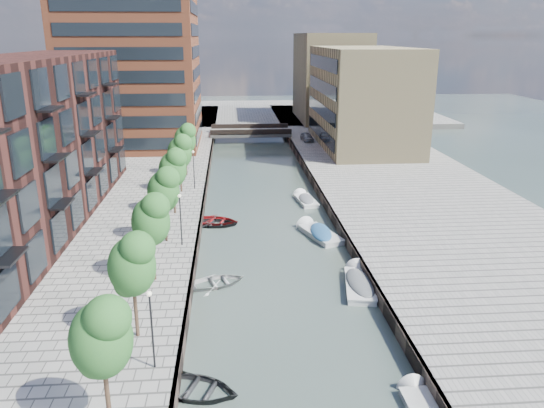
{
  "coord_description": "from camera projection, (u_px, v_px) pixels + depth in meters",
  "views": [
    {
      "loc": [
        -3.18,
        -14.79,
        16.56
      ],
      "look_at": [
        0.0,
        26.12,
        3.5
      ],
      "focal_mm": 35.0,
      "sensor_mm": 36.0,
      "label": 1
    }
  ],
  "objects": [
    {
      "name": "far_closure",
      "position": [
        245.0,
        114.0,
        114.16
      ],
      "size": [
        80.0,
        40.0,
        1.0
      ],
      "primitive_type": "cube",
      "color": "gray",
      "rests_on": "ground"
    },
    {
      "name": "tree_1",
      "position": [
        132.0,
        263.0,
        27.52
      ],
      "size": [
        2.5,
        2.5,
        5.95
      ],
      "color": "#382619",
      "rests_on": "quay_left"
    },
    {
      "name": "car",
      "position": [
        307.0,
        137.0,
        81.83
      ],
      "size": [
        1.95,
        3.91,
        1.28
      ],
      "primitive_type": "imported",
      "rotation": [
        0.0,
        0.0,
        0.12
      ],
      "color": "#96979A",
      "rests_on": "quay_right"
    },
    {
      "name": "tree_4",
      "position": [
        173.0,
        167.0,
        47.47
      ],
      "size": [
        2.5,
        2.5,
        5.95
      ],
      "color": "#382619",
      "rests_on": "quay_left"
    },
    {
      "name": "lamp_1",
      "position": [
        180.0,
        214.0,
        40.51
      ],
      "size": [
        0.24,
        0.24,
        4.12
      ],
      "color": "black",
      "rests_on": "quay_left"
    },
    {
      "name": "tree_0",
      "position": [
        101.0,
        335.0,
        20.87
      ],
      "size": [
        2.5,
        2.5,
        5.95
      ],
      "color": "#382619",
      "rests_on": "quay_left"
    },
    {
      "name": "tree_2",
      "position": [
        151.0,
        218.0,
        34.17
      ],
      "size": [
        2.5,
        2.5,
        5.95
      ],
      "color": "#382619",
      "rests_on": "quay_left"
    },
    {
      "name": "tree_6",
      "position": [
        185.0,
        138.0,
        60.77
      ],
      "size": [
        2.5,
        2.5,
        5.95
      ],
      "color": "#382619",
      "rests_on": "quay_left"
    },
    {
      "name": "quay_wall_right",
      "position": [
        318.0,
        190.0,
        57.61
      ],
      "size": [
        0.25,
        140.0,
        1.0
      ],
      "primitive_type": "cube",
      "color": "#332823",
      "rests_on": "ground"
    },
    {
      "name": "tower",
      "position": [
        131.0,
        40.0,
        74.95
      ],
      "size": [
        18.0,
        18.0,
        30.0
      ],
      "primitive_type": "cube",
      "color": "brown",
      "rests_on": "quay_left"
    },
    {
      "name": "tree_3",
      "position": [
        163.0,
        189.0,
        40.82
      ],
      "size": [
        2.5,
        2.5,
        5.95
      ],
      "color": "#382619",
      "rests_on": "quay_left"
    },
    {
      "name": "quay_right",
      "position": [
        407.0,
        188.0,
        58.34
      ],
      "size": [
        20.0,
        140.0,
        1.0
      ],
      "primitive_type": "cube",
      "color": "gray",
      "rests_on": "ground"
    },
    {
      "name": "motorboat_4",
      "position": [
        305.0,
        200.0,
        55.41
      ],
      "size": [
        2.21,
        4.82,
        1.55
      ],
      "color": "white",
      "rests_on": "ground"
    },
    {
      "name": "lamp_2",
      "position": [
        194.0,
        166.0,
        55.72
      ],
      "size": [
        0.24,
        0.24,
        4.12
      ],
      "color": "black",
      "rests_on": "quay_left"
    },
    {
      "name": "apartment_block",
      "position": [
        28.0,
        144.0,
        43.91
      ],
      "size": [
        8.0,
        38.0,
        14.0
      ],
      "primitive_type": "cube",
      "color": "black",
      "rests_on": "quay_left"
    },
    {
      "name": "sloop_4",
      "position": [
        214.0,
        225.0,
        48.42
      ],
      "size": [
        4.79,
        3.8,
        0.89
      ],
      "primitive_type": "imported",
      "rotation": [
        0.0,
        0.0,
        1.39
      ],
      "color": "black",
      "rests_on": "ground"
    },
    {
      "name": "sloop_2",
      "position": [
        215.0,
        223.0,
        49.01
      ],
      "size": [
        5.25,
        4.38,
        0.94
      ],
      "primitive_type": "imported",
      "rotation": [
        0.0,
        0.0,
        1.28
      ],
      "color": "maroon",
      "rests_on": "ground"
    },
    {
      "name": "bridge",
      "position": [
        250.0,
        132.0,
        87.29
      ],
      "size": [
        13.0,
        6.0,
        1.3
      ],
      "color": "gray",
      "rests_on": "ground"
    },
    {
      "name": "tan_block_near",
      "position": [
        362.0,
        97.0,
        76.97
      ],
      "size": [
        12.0,
        25.0,
        14.0
      ],
      "primitive_type": "cube",
      "color": "tan",
      "rests_on": "quay_right"
    },
    {
      "name": "motorboat_3",
      "position": [
        318.0,
        233.0,
        45.99
      ],
      "size": [
        3.59,
        5.76,
        1.82
      ],
      "color": "silver",
      "rests_on": "ground"
    },
    {
      "name": "quay_wall_left",
      "position": [
        205.0,
        193.0,
        56.71
      ],
      "size": [
        0.25,
        140.0,
        1.0
      ],
      "primitive_type": "cube",
      "color": "#332823",
      "rests_on": "ground"
    },
    {
      "name": "tree_5",
      "position": [
        179.0,
        151.0,
        54.12
      ],
      "size": [
        2.5,
        2.5,
        5.95
      ],
      "color": "#382619",
      "rests_on": "quay_left"
    },
    {
      "name": "tan_block_far",
      "position": [
        330.0,
        77.0,
        101.37
      ],
      "size": [
        12.0,
        20.0,
        16.0
      ],
      "primitive_type": "cube",
      "color": "tan",
      "rests_on": "quay_right"
    },
    {
      "name": "motorboat_1",
      "position": [
        359.0,
        283.0,
        36.72
      ],
      "size": [
        2.77,
        5.73,
        1.83
      ],
      "color": "silver",
      "rests_on": "ground"
    },
    {
      "name": "lamp_0",
      "position": [
        151.0,
        322.0,
        25.31
      ],
      "size": [
        0.24,
        0.24,
        4.12
      ],
      "color": "black",
      "rests_on": "quay_left"
    },
    {
      "name": "sloop_3",
      "position": [
        217.0,
        285.0,
        36.91
      ],
      "size": [
        4.77,
        4.07,
        0.84
      ],
      "primitive_type": "imported",
      "rotation": [
        0.0,
        0.0,
        1.91
      ],
      "color": "#B5B5B3",
      "rests_on": "ground"
    },
    {
      "name": "sloop_0",
      "position": [
        196.0,
        393.0,
        25.73
      ],
      "size": [
        5.22,
        4.49,
        0.91
      ],
      "primitive_type": "imported",
      "rotation": [
        0.0,
        0.0,
        1.21
      ],
      "color": "black",
      "rests_on": "ground"
    },
    {
      "name": "water",
      "position": [
        262.0,
        196.0,
        57.31
      ],
      "size": [
        300.0,
        300.0,
        0.0
      ],
      "primitive_type": "plane",
      "color": "#38473F",
      "rests_on": "ground"
    }
  ]
}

